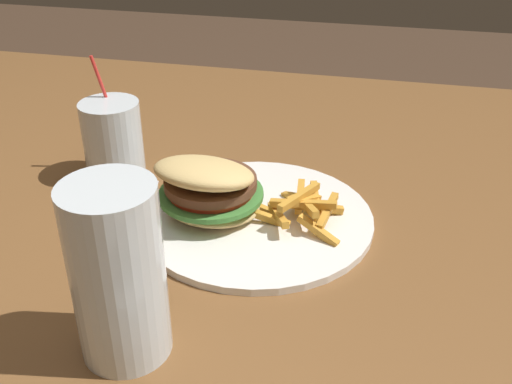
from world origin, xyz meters
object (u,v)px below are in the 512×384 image
(spoon, at_px, (119,217))
(meal_plate_near, at_px, (232,201))
(beer_glass, at_px, (118,276))
(juice_glass, at_px, (113,144))

(spoon, bearing_deg, meal_plate_near, 107.39)
(meal_plate_near, relative_size, beer_glass, 1.69)
(beer_glass, xyz_separation_m, juice_glass, (0.16, -0.33, -0.04))
(beer_glass, relative_size, spoon, 1.26)
(juice_glass, xyz_separation_m, spoon, (-0.06, 0.12, -0.05))
(juice_glass, bearing_deg, spoon, 115.33)
(meal_plate_near, xyz_separation_m, juice_glass, (0.21, -0.09, 0.02))
(meal_plate_near, bearing_deg, beer_glass, 80.57)
(beer_glass, xyz_separation_m, spoon, (0.11, -0.21, -0.08))
(beer_glass, height_order, juice_glass, beer_glass)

